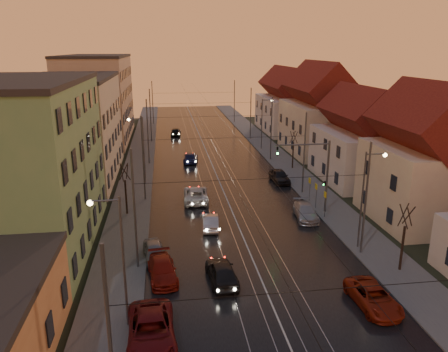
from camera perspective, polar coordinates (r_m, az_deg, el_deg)
name	(u,v)px	position (r m, az deg, el deg)	size (l,w,h in m)	color
ground	(285,335)	(26.40, 7.93, -19.88)	(160.00, 160.00, 0.00)	black
road	(210,160)	(62.67, -1.82, 2.05)	(16.00, 120.00, 0.04)	black
sidewalk_left	(139,162)	(62.46, -10.98, 1.76)	(4.00, 120.00, 0.15)	#4C4C4C
sidewalk_right	(278,158)	(64.43, 7.07, 2.39)	(4.00, 120.00, 0.15)	#4C4C4C
tram_rail_0	(195,161)	(62.48, -3.83, 2.01)	(0.06, 120.00, 0.03)	gray
tram_rail_1	(205,160)	(62.59, -2.52, 2.06)	(0.06, 120.00, 0.03)	gray
tram_rail_2	(215,160)	(62.74, -1.12, 2.11)	(0.06, 120.00, 0.03)	gray
tram_rail_3	(225,160)	(62.92, 0.18, 2.15)	(0.06, 120.00, 0.03)	gray
apartment_left_1	(20,169)	(37.30, -25.07, 0.78)	(10.00, 18.00, 13.00)	#64945E
apartment_left_2	(72,130)	(56.36, -19.28, 5.74)	(10.00, 20.00, 12.00)	beige
apartment_left_3	(98,99)	(79.66, -16.09, 9.62)	(10.00, 24.00, 14.00)	tan
house_right_1	(425,164)	(43.53, 24.78, 1.45)	(8.67, 10.20, 10.80)	beige
house_right_2	(362,143)	(54.78, 17.56, 4.15)	(9.18, 12.24, 9.20)	beige
house_right_3	(319,115)	(68.22, 12.35, 7.82)	(9.18, 14.28, 11.50)	beige
house_right_4	(287,105)	(85.30, 8.20, 9.18)	(9.18, 16.32, 10.00)	beige
catenary_pole_l_0	(111,352)	(18.30, -14.56, -21.37)	(0.16, 0.16, 9.00)	#595B60
catenary_pole_l_1	(135,211)	(31.49, -11.60, -4.50)	(0.16, 0.16, 9.00)	#595B60
catenary_pole_r_1	(366,200)	(34.73, 18.02, -2.99)	(0.16, 0.16, 9.00)	#595B60
catenary_pole_l_2	(143,159)	(45.81, -10.50, 2.17)	(0.16, 0.16, 9.00)	#595B60
catenary_pole_r_2	(304,154)	(48.10, 10.43, 2.85)	(0.16, 0.16, 9.00)	#595B60
catenary_pole_l_3	(148,132)	(60.46, -9.93, 5.63)	(0.16, 0.16, 9.00)	#595B60
catenary_pole_r_3	(271,129)	(62.21, 6.19, 6.08)	(0.16, 0.16, 9.00)	#595B60
catenary_pole_l_4	(151,116)	(75.25, -9.57, 7.74)	(0.16, 0.16, 9.00)	#595B60
catenary_pole_r_4	(251,114)	(76.66, 3.50, 8.10)	(0.16, 0.16, 9.00)	#595B60
catenary_pole_l_5	(153,103)	(93.08, -9.30, 9.39)	(0.16, 0.16, 9.00)	#595B60
catenary_pole_r_5	(234,102)	(94.23, 1.36, 9.68)	(0.16, 0.16, 9.00)	#595B60
street_lamp_0	(117,250)	(24.97, -13.78, -9.40)	(1.75, 0.32, 8.00)	#595B60
street_lamp_1	(367,191)	(35.68, 18.12, -1.83)	(1.75, 0.32, 8.00)	#595B60
street_lamp_2	(141,144)	(51.59, -10.82, 4.18)	(1.75, 0.32, 8.00)	#595B60
street_lamp_3	(264,119)	(68.97, 5.22, 7.45)	(1.75, 0.32, 8.00)	#595B60
traffic_light_mast	(318,168)	(42.39, 12.14, 1.06)	(5.30, 0.32, 7.20)	#595B60
bare_tree_0	(126,190)	(42.64, -12.72, -1.85)	(1.09, 1.09, 5.11)	black
bare_tree_1	(403,240)	(33.73, 22.37, -7.70)	(1.09, 1.09, 5.11)	black
bare_tree_2	(293,151)	(58.37, 9.02, 3.27)	(1.09, 1.09, 5.11)	black
driving_car_0	(222,272)	(30.67, -0.28, -12.42)	(1.81, 4.50, 1.53)	black
driving_car_1	(211,222)	(39.16, -1.74, -5.99)	(1.35, 3.86, 1.27)	#AEADB3
driving_car_2	(196,194)	(45.96, -3.70, -2.42)	(2.49, 5.39, 1.50)	#BCBCBC
driving_car_3	(191,158)	(61.71, -4.39, 2.41)	(1.88, 4.62, 1.34)	#171D47
driving_car_4	(176,132)	(80.98, -6.32, 5.76)	(1.70, 4.23, 1.44)	black
parked_left_1	(151,331)	(25.47, -9.48, -19.31)	(2.58, 5.60, 1.56)	maroon
parked_left_2	(162,270)	(31.45, -8.06, -12.03)	(1.86, 4.57, 1.33)	maroon
parked_left_3	(154,251)	(34.20, -9.11, -9.66)	(1.53, 3.79, 1.29)	gray
parked_right_0	(373,297)	(29.67, 18.92, -14.74)	(2.16, 4.68, 1.30)	maroon
parked_right_1	(306,212)	(42.07, 10.60, -4.60)	(1.88, 4.64, 1.35)	#A9A9AF
parked_right_2	(280,176)	(52.76, 7.26, -0.01)	(1.79, 4.44, 1.51)	black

